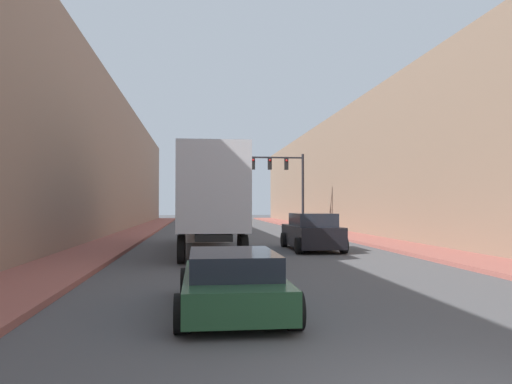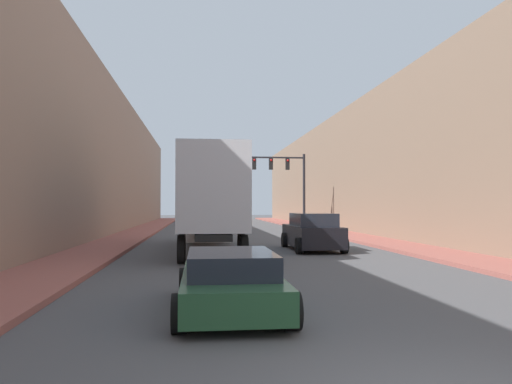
# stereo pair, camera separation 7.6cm
# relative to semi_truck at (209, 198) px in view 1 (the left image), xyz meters

# --- Properties ---
(sidewalk_right) EXTENTS (2.57, 80.00, 0.15)m
(sidewalk_right) POSITION_rel_semi_truck_xyz_m (9.21, 11.48, -2.31)
(sidewalk_right) COLOR #9E564C
(sidewalk_right) RESTS_ON ground
(sidewalk_left) EXTENTS (2.57, 80.00, 0.15)m
(sidewalk_left) POSITION_rel_semi_truck_xyz_m (-4.86, 11.48, -2.31)
(sidewalk_left) COLOR #9E564C
(sidewalk_left) RESTS_ON ground
(building_right) EXTENTS (6.00, 80.00, 9.47)m
(building_right) POSITION_rel_semi_truck_xyz_m (13.49, 11.48, 2.35)
(building_right) COLOR #846B56
(building_right) RESTS_ON ground
(building_left) EXTENTS (6.00, 80.00, 10.41)m
(building_left) POSITION_rel_semi_truck_xyz_m (-9.14, 11.48, 2.82)
(building_left) COLOR #997A66
(building_left) RESTS_ON ground
(semi_truck) EXTENTS (2.54, 13.40, 4.26)m
(semi_truck) POSITION_rel_semi_truck_xyz_m (0.00, 0.00, 0.00)
(semi_truck) COLOR silver
(semi_truck) RESTS_ON ground
(sedan_car) EXTENTS (2.09, 4.61, 1.16)m
(sedan_car) POSITION_rel_semi_truck_xyz_m (0.12, -13.36, -1.81)
(sedan_car) COLOR #234C2D
(sedan_car) RESTS_ON ground
(suv_car) EXTENTS (2.19, 4.85, 1.69)m
(suv_car) POSITION_rel_semi_truck_xyz_m (4.66, -0.72, -1.58)
(suv_car) COLOR black
(suv_car) RESTS_ON ground
(traffic_signal_gantry) EXTENTS (5.40, 0.35, 6.11)m
(traffic_signal_gantry) POSITION_rel_semi_truck_xyz_m (6.34, 15.64, 1.97)
(traffic_signal_gantry) COLOR black
(traffic_signal_gantry) RESTS_ON ground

